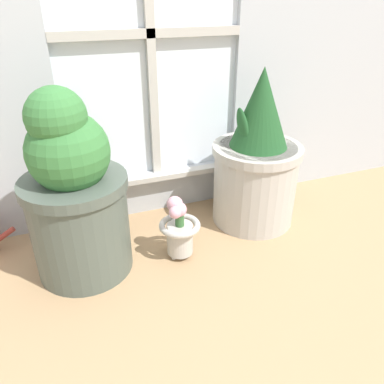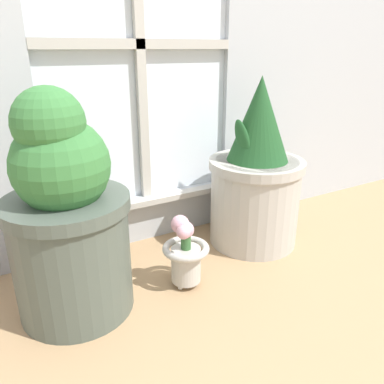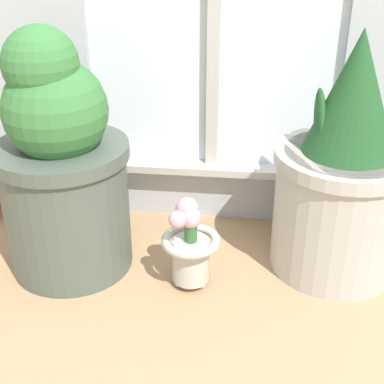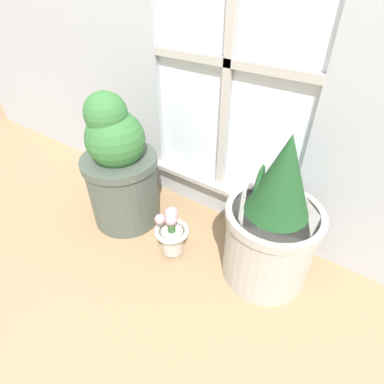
{
  "view_description": "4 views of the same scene",
  "coord_description": "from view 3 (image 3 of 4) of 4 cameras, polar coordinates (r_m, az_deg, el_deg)",
  "views": [
    {
      "loc": [
        -0.4,
        -1.01,
        0.94
      ],
      "look_at": [
        0.04,
        0.18,
        0.26
      ],
      "focal_mm": 35.0,
      "sensor_mm": 36.0,
      "label": 1
    },
    {
      "loc": [
        -0.55,
        -0.85,
        0.78
      ],
      "look_at": [
        0.03,
        0.19,
        0.32
      ],
      "focal_mm": 35.0,
      "sensor_mm": 36.0,
      "label": 2
    },
    {
      "loc": [
        0.12,
        -1.07,
        0.93
      ],
      "look_at": [
        -0.03,
        0.21,
        0.25
      ],
      "focal_mm": 50.0,
      "sensor_mm": 36.0,
      "label": 3
    },
    {
      "loc": [
        0.61,
        -0.61,
        1.12
      ],
      "look_at": [
        0.02,
        0.24,
        0.32
      ],
      "focal_mm": 28.0,
      "sensor_mm": 36.0,
      "label": 4
    }
  ],
  "objects": [
    {
      "name": "potted_plant_left",
      "position": [
        1.5,
        -13.72,
        2.58
      ],
      "size": [
        0.37,
        0.37,
        0.69
      ],
      "color": "#4C564C",
      "rests_on": "ground_plane"
    },
    {
      "name": "ground_plane",
      "position": [
        1.43,
        0.14,
        -12.99
      ],
      "size": [
        10.0,
        10.0,
        0.0
      ],
      "primitive_type": "plane",
      "color": "tan"
    },
    {
      "name": "flower_vase",
      "position": [
        1.46,
        -0.22,
        -5.71
      ],
      "size": [
        0.16,
        0.16,
        0.26
      ],
      "color": "#BCB7AD",
      "rests_on": "ground_plane"
    },
    {
      "name": "potted_plant_right",
      "position": [
        1.52,
        15.8,
        1.56
      ],
      "size": [
        0.38,
        0.38,
        0.69
      ],
      "color": "#B7B2A8",
      "rests_on": "ground_plane"
    }
  ]
}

